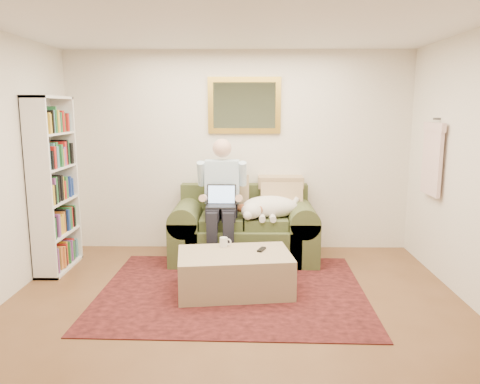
{
  "coord_description": "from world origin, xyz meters",
  "views": [
    {
      "loc": [
        0.12,
        -3.65,
        1.87
      ],
      "look_at": [
        0.04,
        1.45,
        0.95
      ],
      "focal_mm": 35.0,
      "sensor_mm": 36.0,
      "label": 1
    }
  ],
  "objects_px": {
    "sleeping_dog": "(270,207)",
    "coffee_mug": "(224,242)",
    "seated_man": "(222,202)",
    "bookshelf": "(54,185)",
    "ottoman": "(234,272)",
    "laptop": "(221,201)",
    "sofa": "(244,234)"
  },
  "relations": [
    {
      "from": "sofa",
      "to": "laptop",
      "type": "relative_size",
      "value": 5.15
    },
    {
      "from": "seated_man",
      "to": "coffee_mug",
      "type": "xyz_separation_m",
      "value": [
        0.06,
        -0.71,
        -0.29
      ]
    },
    {
      "from": "sleeping_dog",
      "to": "bookshelf",
      "type": "relative_size",
      "value": 0.37
    },
    {
      "from": "laptop",
      "to": "bookshelf",
      "type": "height_order",
      "value": "bookshelf"
    },
    {
      "from": "seated_man",
      "to": "laptop",
      "type": "xyz_separation_m",
      "value": [
        0.0,
        -0.07,
        0.04
      ]
    },
    {
      "from": "seated_man",
      "to": "bookshelf",
      "type": "distance_m",
      "value": 1.94
    },
    {
      "from": "sleeping_dog",
      "to": "bookshelf",
      "type": "xyz_separation_m",
      "value": [
        -2.5,
        -0.33,
        0.32
      ]
    },
    {
      "from": "seated_man",
      "to": "ottoman",
      "type": "relative_size",
      "value": 1.32
    },
    {
      "from": "sleeping_dog",
      "to": "coffee_mug",
      "type": "height_order",
      "value": "sleeping_dog"
    },
    {
      "from": "laptop",
      "to": "sofa",
      "type": "bearing_deg",
      "value": 41.02
    },
    {
      "from": "coffee_mug",
      "to": "bookshelf",
      "type": "bearing_deg",
      "value": 167.03
    },
    {
      "from": "bookshelf",
      "to": "ottoman",
      "type": "bearing_deg",
      "value": -18.01
    },
    {
      "from": "sleeping_dog",
      "to": "coffee_mug",
      "type": "xyz_separation_m",
      "value": [
        -0.53,
        -0.78,
        -0.22
      ]
    },
    {
      "from": "coffee_mug",
      "to": "bookshelf",
      "type": "relative_size",
      "value": 0.05
    },
    {
      "from": "sleeping_dog",
      "to": "bookshelf",
      "type": "height_order",
      "value": "bookshelf"
    },
    {
      "from": "sleeping_dog",
      "to": "bookshelf",
      "type": "bearing_deg",
      "value": -172.58
    },
    {
      "from": "coffee_mug",
      "to": "sofa",
      "type": "bearing_deg",
      "value": 76.49
    },
    {
      "from": "coffee_mug",
      "to": "bookshelf",
      "type": "height_order",
      "value": "bookshelf"
    },
    {
      "from": "ottoman",
      "to": "bookshelf",
      "type": "xyz_separation_m",
      "value": [
        -2.09,
        0.68,
        0.79
      ]
    },
    {
      "from": "sleeping_dog",
      "to": "ottoman",
      "type": "distance_m",
      "value": 1.18
    },
    {
      "from": "sofa",
      "to": "ottoman",
      "type": "xyz_separation_m",
      "value": [
        -0.09,
        -1.1,
        -0.1
      ]
    },
    {
      "from": "seated_man",
      "to": "ottoman",
      "type": "distance_m",
      "value": 1.09
    },
    {
      "from": "seated_man",
      "to": "sleeping_dog",
      "type": "bearing_deg",
      "value": 7.13
    },
    {
      "from": "sofa",
      "to": "bookshelf",
      "type": "relative_size",
      "value": 0.89
    },
    {
      "from": "laptop",
      "to": "ottoman",
      "type": "height_order",
      "value": "laptop"
    },
    {
      "from": "sofa",
      "to": "bookshelf",
      "type": "bearing_deg",
      "value": -169.2
    },
    {
      "from": "seated_man",
      "to": "laptop",
      "type": "relative_size",
      "value": 4.33
    },
    {
      "from": "laptop",
      "to": "bookshelf",
      "type": "relative_size",
      "value": 0.17
    },
    {
      "from": "coffee_mug",
      "to": "bookshelf",
      "type": "distance_m",
      "value": 2.09
    },
    {
      "from": "laptop",
      "to": "bookshelf",
      "type": "distance_m",
      "value": 1.93
    },
    {
      "from": "seated_man",
      "to": "coffee_mug",
      "type": "relative_size",
      "value": 15.0
    },
    {
      "from": "sofa",
      "to": "sleeping_dog",
      "type": "bearing_deg",
      "value": -15.74
    }
  ]
}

